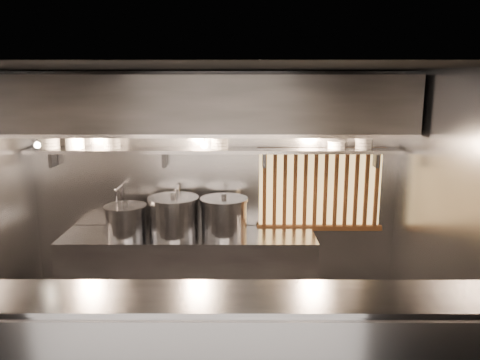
{
  "coord_description": "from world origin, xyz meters",
  "views": [
    {
      "loc": [
        0.33,
        -4.16,
        2.68
      ],
      "look_at": [
        0.31,
        0.55,
        1.69
      ],
      "focal_mm": 35.0,
      "sensor_mm": 36.0,
      "label": 1
    }
  ],
  "objects_px": {
    "heat_lamp": "(35,140)",
    "stock_pot_left": "(126,220)",
    "stock_pot_right": "(224,216)",
    "stock_pot_mid": "(174,216)",
    "pendant_bulb": "(204,145)"
  },
  "relations": [
    {
      "from": "heat_lamp",
      "to": "stock_pot_left",
      "type": "distance_m",
      "value": 1.33
    },
    {
      "from": "heat_lamp",
      "to": "pendant_bulb",
      "type": "bearing_deg",
      "value": 11.0
    },
    {
      "from": "stock_pot_left",
      "to": "stock_pot_mid",
      "type": "distance_m",
      "value": 0.56
    },
    {
      "from": "pendant_bulb",
      "to": "stock_pot_right",
      "type": "xyz_separation_m",
      "value": [
        0.22,
        -0.05,
        -0.84
      ]
    },
    {
      "from": "pendant_bulb",
      "to": "stock_pot_right",
      "type": "height_order",
      "value": "pendant_bulb"
    },
    {
      "from": "stock_pot_right",
      "to": "stock_pot_mid",
      "type": "bearing_deg",
      "value": -178.18
    },
    {
      "from": "stock_pot_mid",
      "to": "stock_pot_right",
      "type": "height_order",
      "value": "stock_pot_mid"
    },
    {
      "from": "pendant_bulb",
      "to": "stock_pot_right",
      "type": "relative_size",
      "value": 0.29
    },
    {
      "from": "heat_lamp",
      "to": "stock_pot_right",
      "type": "xyz_separation_m",
      "value": [
        2.02,
        0.3,
        -0.94
      ]
    },
    {
      "from": "stock_pot_left",
      "to": "pendant_bulb",
      "type": "bearing_deg",
      "value": 6.68
    },
    {
      "from": "stock_pot_left",
      "to": "stock_pot_right",
      "type": "distance_m",
      "value": 1.15
    },
    {
      "from": "heat_lamp",
      "to": "stock_pot_right",
      "type": "relative_size",
      "value": 0.54
    },
    {
      "from": "stock_pot_right",
      "to": "pendant_bulb",
      "type": "bearing_deg",
      "value": 166.8
    },
    {
      "from": "pendant_bulb",
      "to": "stock_pot_left",
      "type": "bearing_deg",
      "value": -173.32
    },
    {
      "from": "pendant_bulb",
      "to": "stock_pot_left",
      "type": "relative_size",
      "value": 0.33
    }
  ]
}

